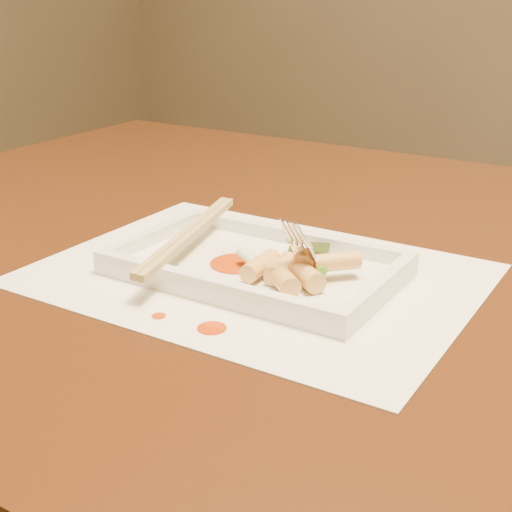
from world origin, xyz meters
The scene contains 22 objects.
table centered at (0.00, 0.00, 0.65)m, with size 1.40×0.90×0.75m.
placemat centered at (-0.07, -0.11, 0.75)m, with size 0.40×0.30×0.00m, color white.
sauce_splatter_a centered at (-0.04, -0.22, 0.75)m, with size 0.02×0.02×0.00m, color #C13805.
sauce_splatter_b centered at (-0.09, -0.23, 0.75)m, with size 0.01×0.01×0.00m, color #C13805.
plate_base centered at (-0.07, -0.11, 0.76)m, with size 0.26×0.16×0.01m, color white.
plate_rim_far centered at (-0.07, -0.03, 0.77)m, with size 0.26×0.01×0.01m, color white.
plate_rim_near centered at (-0.07, -0.18, 0.77)m, with size 0.26×0.01×0.01m, color white.
plate_rim_left centered at (-0.20, -0.11, 0.77)m, with size 0.01×0.14×0.01m, color white.
plate_rim_right centered at (0.05, -0.11, 0.77)m, with size 0.01×0.14×0.01m, color white.
veg_piece centered at (-0.04, -0.07, 0.77)m, with size 0.04×0.03×0.01m, color black.
scallion_white centered at (-0.07, -0.12, 0.77)m, with size 0.01×0.01×0.04m, color #EAEACC.
scallion_green centered at (-0.03, -0.09, 0.77)m, with size 0.01×0.01×0.09m, color #3E9518.
chopstick_a centered at (-0.16, -0.11, 0.78)m, with size 0.01×0.23×0.01m, color tan.
chopstick_b centered at (-0.15, -0.11, 0.78)m, with size 0.01×0.23×0.01m, color tan.
fork centered at (0.00, -0.09, 0.83)m, with size 0.09×0.10×0.14m, color silver, non-canonical shape.
sauce_blob_0 centered at (-0.09, -0.11, 0.76)m, with size 0.05×0.05×0.00m, color #C13805.
rice_cake_0 centered at (-0.01, -0.13, 0.77)m, with size 0.02×0.02×0.04m, color #EEC46F.
rice_cake_1 centered at (-0.04, -0.12, 0.77)m, with size 0.02×0.02×0.04m, color #EEC46F.
rice_cake_2 centered at (-0.03, -0.10, 0.78)m, with size 0.02×0.02×0.04m, color #EEC46F.
rice_cake_3 centered at (-0.06, -0.13, 0.77)m, with size 0.02×0.02×0.05m, color #EEC46F.
rice_cake_4 centered at (-0.03, -0.14, 0.77)m, with size 0.02×0.02×0.05m, color #EEC46F.
rice_cake_5 centered at (0.00, -0.10, 0.78)m, with size 0.02×0.02×0.04m, color #EEC46F.
Camera 1 is at (0.25, -0.64, 1.01)m, focal length 50.00 mm.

